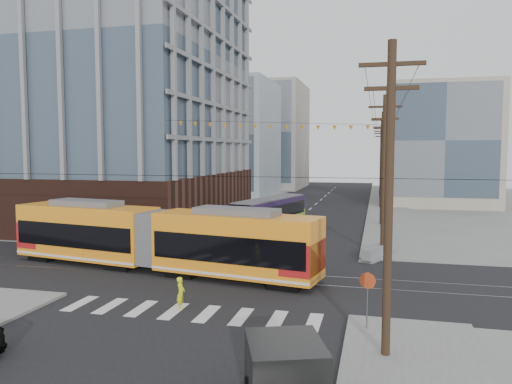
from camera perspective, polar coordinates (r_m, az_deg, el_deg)
ground at (r=26.02m, az=-5.10°, el=-11.55°), size 160.00×160.00×0.00m
office_building at (r=55.93m, az=-19.36°, el=11.71°), size 30.00×25.00×28.60m
bg_bldg_nw_near at (r=79.69m, az=-4.63°, el=6.01°), size 18.00×16.00×18.00m
bg_bldg_ne_near at (r=72.04m, az=20.14°, el=5.06°), size 14.00×14.00×16.00m
bg_bldg_nw_far at (r=98.17m, az=0.75°, el=6.38°), size 16.00×18.00×20.00m
bg_bldg_ne_far at (r=92.14m, az=19.99°, el=4.33°), size 16.00×16.00×14.00m
utility_pole_near at (r=17.71m, az=14.93°, el=-1.25°), size 0.30×0.30×11.00m
utility_pole_far at (r=79.63m, az=14.07°, el=3.36°), size 0.30×0.30×11.00m
streetcar at (r=30.97m, az=-11.31°, el=-5.24°), size 20.58×6.43×3.93m
city_bus at (r=44.95m, az=1.57°, el=-2.56°), size 4.97×11.21×3.11m
parked_car_silver at (r=40.86m, az=-5.68°, el=-4.41°), size 2.84×5.05×1.58m
parked_car_white at (r=42.71m, az=-5.24°, el=-4.19°), size 2.00×4.54×1.30m
parked_car_grey at (r=50.05m, az=-2.46°, el=-2.75°), size 3.34×5.63×1.47m
pedestrian at (r=23.62m, az=-8.60°, el=-11.37°), size 0.42×0.59×1.52m
stop_sign at (r=21.02m, az=12.59°, el=-12.40°), size 0.87×0.87×2.28m
jersey_barrier at (r=35.25m, az=13.89°, el=-6.59°), size 2.62×4.39×0.87m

